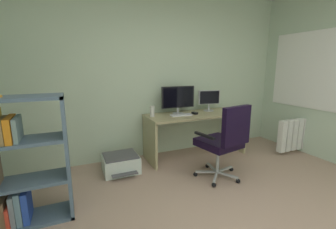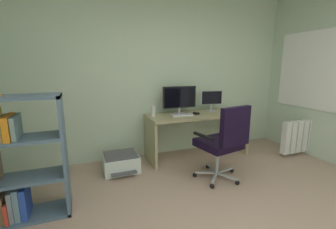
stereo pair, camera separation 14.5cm
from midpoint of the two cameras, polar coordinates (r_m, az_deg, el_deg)
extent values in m
cube|color=beige|center=(3.89, -1.52, 9.98)|extent=(4.80, 0.10, 2.75)
cube|color=white|center=(4.56, 33.67, 9.14)|extent=(0.01, 1.28, 1.19)
cube|color=white|center=(4.55, 33.62, 9.14)|extent=(0.02, 1.36, 1.27)
cube|color=tan|center=(3.84, 8.47, -0.08)|extent=(1.69, 0.63, 0.04)
cube|color=tan|center=(3.62, -3.26, -6.76)|extent=(0.04, 0.61, 0.70)
cube|color=tan|center=(4.38, 17.78, -3.97)|extent=(0.04, 0.61, 0.70)
cylinder|color=#B2B5B7|center=(3.80, 3.93, 0.28)|extent=(0.18, 0.18, 0.01)
cylinder|color=#B2B5B7|center=(3.79, 3.94, 1.12)|extent=(0.03, 0.03, 0.10)
cube|color=black|center=(3.76, 3.98, 4.34)|extent=(0.57, 0.05, 0.35)
cube|color=black|center=(3.74, 4.11, 4.30)|extent=(0.53, 0.02, 0.32)
cylinder|color=#B2B5B7|center=(4.09, 11.63, 0.89)|extent=(0.18, 0.18, 0.01)
cylinder|color=#B2B5B7|center=(4.08, 11.67, 1.82)|extent=(0.03, 0.03, 0.12)
cube|color=#B7BABC|center=(4.05, 11.77, 4.17)|extent=(0.39, 0.09, 0.24)
cube|color=black|center=(4.04, 11.90, 4.13)|extent=(0.36, 0.06, 0.22)
cube|color=silver|center=(3.65, 4.69, -0.16)|extent=(0.35, 0.16, 0.02)
cube|color=black|center=(3.78, 8.14, 0.29)|extent=(0.08, 0.11, 0.03)
cylinder|color=silver|center=(3.57, -2.57, 0.82)|extent=(0.07, 0.07, 0.17)
cube|color=#B7BABC|center=(3.43, 15.12, -13.30)|extent=(0.30, 0.09, 0.02)
sphere|color=black|center=(3.55, 16.79, -13.22)|extent=(0.06, 0.06, 0.06)
cube|color=#B7BABC|center=(3.45, 12.14, -12.98)|extent=(0.07, 0.30, 0.02)
sphere|color=black|center=(3.59, 11.04, -12.62)|extent=(0.06, 0.06, 0.06)
cube|color=#B7BABC|center=(3.31, 10.66, -14.05)|extent=(0.29, 0.16, 0.02)
sphere|color=black|center=(3.31, 7.97, -14.69)|extent=(0.06, 0.06, 0.06)
cube|color=#B7BABC|center=(3.19, 12.87, -15.12)|extent=(0.23, 0.24, 0.02)
sphere|color=black|center=(3.08, 12.36, -17.01)|extent=(0.06, 0.06, 0.06)
cube|color=#B7BABC|center=(3.27, 15.72, -14.60)|extent=(0.17, 0.28, 0.02)
sphere|color=black|center=(3.24, 18.19, -15.82)|extent=(0.06, 0.06, 0.06)
cylinder|color=#B7BABC|center=(3.25, 13.46, -11.02)|extent=(0.04, 0.04, 0.37)
cube|color=black|center=(3.17, 13.67, -7.07)|extent=(0.58, 0.57, 0.10)
cube|color=black|center=(2.91, 17.81, -2.94)|extent=(0.46, 0.16, 0.49)
cube|color=black|center=(2.94, 10.17, -5.30)|extent=(0.10, 0.34, 0.03)
cube|color=black|center=(3.31, 17.03, -3.70)|extent=(0.10, 0.34, 0.03)
cube|color=slate|center=(2.58, -22.83, -9.11)|extent=(0.03, 0.34, 1.24)
cube|color=slate|center=(2.49, -32.83, 3.60)|extent=(0.80, 0.34, 0.03)
cube|color=slate|center=(2.89, -29.95, -20.89)|extent=(0.80, 0.34, 0.03)
cube|color=slate|center=(2.70, -30.86, -13.58)|extent=(0.74, 0.34, 0.03)
cube|color=slate|center=(2.57, -31.82, -5.35)|extent=(0.74, 0.34, 0.03)
cube|color=brown|center=(2.86, -34.45, -18.33)|extent=(0.05, 0.28, 0.27)
cube|color=red|center=(2.86, -33.48, -18.85)|extent=(0.03, 0.31, 0.21)
cube|color=gray|center=(2.83, -32.84, -17.95)|extent=(0.04, 0.27, 0.31)
cube|color=slate|center=(2.81, -31.88, -17.83)|extent=(0.05, 0.26, 0.33)
cube|color=#2848B3|center=(2.81, -30.66, -17.82)|extent=(0.05, 0.27, 0.31)
cube|color=olive|center=(2.56, -34.60, -2.80)|extent=(0.05, 0.31, 0.22)
cube|color=orange|center=(2.55, -33.44, -2.64)|extent=(0.05, 0.31, 0.23)
cube|color=gray|center=(2.54, -32.26, -2.60)|extent=(0.04, 0.30, 0.22)
cube|color=silver|center=(3.48, -10.47, -11.78)|extent=(0.50, 0.43, 0.23)
cube|color=#4C4C51|center=(3.43, -10.55, -9.81)|extent=(0.46, 0.39, 0.02)
cube|color=#4C4C51|center=(3.28, -9.58, -14.25)|extent=(0.35, 0.10, 0.01)
cube|color=white|center=(4.33, 28.17, -5.24)|extent=(0.10, 0.10, 0.55)
cube|color=white|center=(4.43, 29.30, -5.00)|extent=(0.10, 0.10, 0.55)
cube|color=white|center=(4.53, 30.38, -4.76)|extent=(0.10, 0.10, 0.55)
cube|color=white|center=(4.63, 31.41, -4.53)|extent=(0.10, 0.10, 0.55)
cube|color=white|center=(4.73, 32.40, -4.32)|extent=(0.10, 0.10, 0.55)
cube|color=white|center=(4.84, 33.34, -4.11)|extent=(0.10, 0.10, 0.55)
cube|color=white|center=(4.94, 34.24, -3.90)|extent=(0.10, 0.10, 0.55)
camera|label=1|loc=(0.07, -88.73, 0.27)|focal=24.46mm
camera|label=2|loc=(0.07, 91.27, -0.27)|focal=24.46mm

